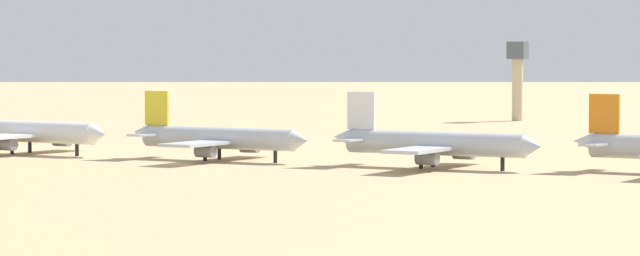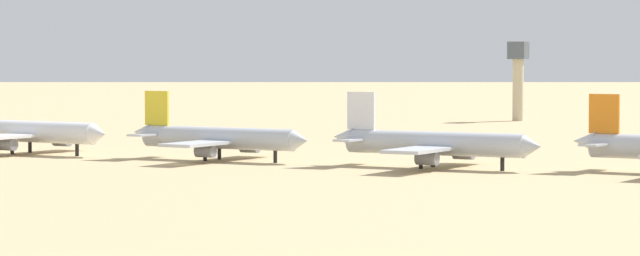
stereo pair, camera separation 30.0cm
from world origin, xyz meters
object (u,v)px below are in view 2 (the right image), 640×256
(parked_jet_yellow_3, at_px, (217,138))
(control_tower, at_px, (518,73))
(parked_jet_white_4, at_px, (433,144))
(parked_jet_orange_2, at_px, (25,132))

(parked_jet_yellow_3, relative_size, control_tower, 1.69)
(parked_jet_white_4, bearing_deg, parked_jet_yellow_3, -177.13)
(parked_jet_orange_2, relative_size, control_tower, 1.78)
(parked_jet_orange_2, distance_m, parked_jet_white_4, 87.80)
(parked_jet_white_4, height_order, control_tower, control_tower)
(parked_jet_white_4, bearing_deg, control_tower, 107.09)
(control_tower, bearing_deg, parked_jet_yellow_3, -90.78)
(parked_jet_white_4, xyz_separation_m, control_tower, (-41.23, 183.04, 9.64))
(parked_jet_orange_2, height_order, parked_jet_white_4, parked_jet_orange_2)
(parked_jet_orange_2, bearing_deg, parked_jet_yellow_3, 6.39)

